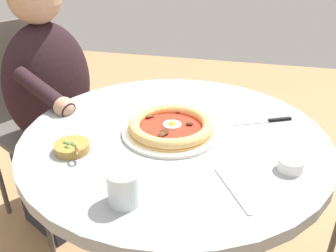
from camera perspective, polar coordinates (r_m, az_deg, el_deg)
name	(u,v)px	position (r m, az deg, el deg)	size (l,w,h in m)	color
dining_table	(174,180)	(1.16, 0.98, -8.74)	(0.91, 0.91, 0.72)	gray
pizza_on_plate	(171,127)	(1.06, 0.48, -0.13)	(0.29, 0.29, 0.04)	white
water_glass	(124,189)	(0.79, -7.06, -9.97)	(0.07, 0.07, 0.08)	silver
steak_knife	(270,121)	(1.18, 16.01, 0.82)	(0.20, 0.10, 0.01)	silver
ramekin_capers	(291,164)	(0.95, 19.14, -5.81)	(0.06, 0.06, 0.03)	white
olive_pan	(72,147)	(1.01, -15.19, -3.30)	(0.10, 0.10, 0.05)	olive
fork_utensil	(232,190)	(0.85, 10.26, -10.13)	(0.10, 0.16, 0.00)	#BCBCC1
diner_person	(56,125)	(1.63, -17.59, 0.20)	(0.46, 0.52, 1.15)	#282833
cafe_chair_diner	(36,106)	(1.73, -20.50, 2.98)	(0.59, 0.59, 0.93)	#504A45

